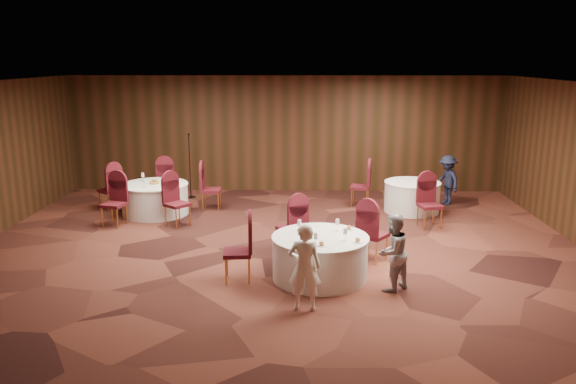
{
  "coord_description": "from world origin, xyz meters",
  "views": [
    {
      "loc": [
        0.49,
        -10.49,
        3.67
      ],
      "look_at": [
        0.2,
        0.2,
        1.1
      ],
      "focal_mm": 35.0,
      "sensor_mm": 36.0,
      "label": 1
    }
  ],
  "objects_px": {
    "woman_a": "(304,267)",
    "man_c": "(447,180)",
    "table_main": "(320,257)",
    "woman_b": "(392,252)",
    "mic_stand": "(190,179)",
    "table_right": "(412,197)",
    "table_left": "(155,199)"
  },
  "relations": [
    {
      "from": "mic_stand",
      "to": "woman_a",
      "type": "xyz_separation_m",
      "value": [
        3.04,
        -6.83,
        0.15
      ]
    },
    {
      "from": "table_main",
      "to": "woman_a",
      "type": "xyz_separation_m",
      "value": [
        -0.27,
        -1.24,
        0.3
      ]
    },
    {
      "from": "mic_stand",
      "to": "woman_b",
      "type": "relative_size",
      "value": 1.36
    },
    {
      "from": "mic_stand",
      "to": "woman_b",
      "type": "height_order",
      "value": "mic_stand"
    },
    {
      "from": "woman_b",
      "to": "table_main",
      "type": "bearing_deg",
      "value": -63.66
    },
    {
      "from": "table_main",
      "to": "woman_a",
      "type": "relative_size",
      "value": 1.22
    },
    {
      "from": "woman_a",
      "to": "table_right",
      "type": "bearing_deg",
      "value": -113.6
    },
    {
      "from": "table_main",
      "to": "woman_b",
      "type": "xyz_separation_m",
      "value": [
        1.14,
        -0.47,
        0.26
      ]
    },
    {
      "from": "table_main",
      "to": "table_right",
      "type": "relative_size",
      "value": 1.22
    },
    {
      "from": "table_left",
      "to": "woman_a",
      "type": "height_order",
      "value": "woman_a"
    },
    {
      "from": "mic_stand",
      "to": "table_main",
      "type": "bearing_deg",
      "value": -59.34
    },
    {
      "from": "table_right",
      "to": "woman_b",
      "type": "relative_size",
      "value": 1.06
    },
    {
      "from": "table_main",
      "to": "man_c",
      "type": "distance_m",
      "value": 6.09
    },
    {
      "from": "man_c",
      "to": "woman_a",
      "type": "bearing_deg",
      "value": -51.59
    },
    {
      "from": "mic_stand",
      "to": "table_left",
      "type": "bearing_deg",
      "value": -107.69
    },
    {
      "from": "woman_b",
      "to": "table_right",
      "type": "bearing_deg",
      "value": -145.67
    },
    {
      "from": "woman_a",
      "to": "man_c",
      "type": "height_order",
      "value": "woman_a"
    },
    {
      "from": "woman_b",
      "to": "man_c",
      "type": "bearing_deg",
      "value": -153.44
    },
    {
      "from": "table_right",
      "to": "woman_a",
      "type": "bearing_deg",
      "value": -115.3
    },
    {
      "from": "table_left",
      "to": "mic_stand",
      "type": "bearing_deg",
      "value": 72.31
    },
    {
      "from": "table_left",
      "to": "man_c",
      "type": "bearing_deg",
      "value": 8.86
    },
    {
      "from": "table_left",
      "to": "woman_b",
      "type": "distance_m",
      "value": 6.64
    },
    {
      "from": "woman_a",
      "to": "woman_b",
      "type": "bearing_deg",
      "value": -149.38
    },
    {
      "from": "woman_a",
      "to": "woman_b",
      "type": "relative_size",
      "value": 1.05
    },
    {
      "from": "table_right",
      "to": "mic_stand",
      "type": "height_order",
      "value": "mic_stand"
    },
    {
      "from": "table_right",
      "to": "woman_a",
      "type": "height_order",
      "value": "woman_a"
    },
    {
      "from": "table_left",
      "to": "man_c",
      "type": "distance_m",
      "value": 7.31
    },
    {
      "from": "table_left",
      "to": "table_right",
      "type": "bearing_deg",
      "value": 3.58
    },
    {
      "from": "woman_a",
      "to": "table_main",
      "type": "bearing_deg",
      "value": -100.44
    },
    {
      "from": "table_right",
      "to": "mic_stand",
      "type": "bearing_deg",
      "value": 167.45
    },
    {
      "from": "woman_a",
      "to": "mic_stand",
      "type": "bearing_deg",
      "value": -64.29
    },
    {
      "from": "table_left",
      "to": "woman_b",
      "type": "bearing_deg",
      "value": -41.49
    }
  ]
}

